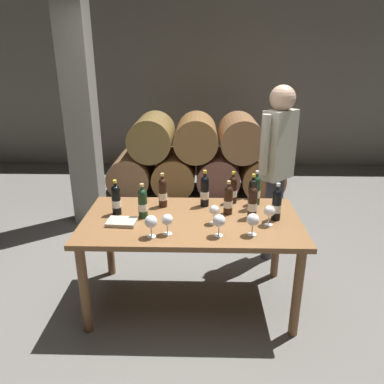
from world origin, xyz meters
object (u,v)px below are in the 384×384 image
Objects in this scene: wine_glass_0 at (214,211)px; wine_glass_1 at (269,212)px; wine_bottle_5 at (163,192)px; wine_bottle_7 at (253,194)px; wine_glass_4 at (253,220)px; wine_bottle_6 at (228,200)px; tasting_notebook at (122,222)px; wine_bottle_1 at (233,189)px; wine_bottle_9 at (277,204)px; wine_bottle_8 at (256,190)px; sommelier_presenting at (277,159)px; wine_bottle_4 at (253,202)px; wine_glass_5 at (167,220)px; wine_glass_3 at (219,221)px; wine_bottle_0 at (205,191)px; wine_bottle_3 at (116,199)px; wine_glass_2 at (151,222)px; dining_table at (191,229)px; wine_bottle_2 at (143,203)px.

wine_glass_1 is (0.41, -0.02, 0.01)m from wine_glass_0.
wine_bottle_7 is at bearing -2.92° from wine_bottle_5.
wine_glass_4 is at bearing -36.33° from wine_bottle_5.
wine_bottle_6 is 1.27× the size of tasting_notebook.
wine_bottle_1 is 0.94× the size of wine_bottle_9.
wine_bottle_8 is 0.17× the size of sommelier_presenting.
wine_bottle_4 is 0.70m from wine_glass_5.
wine_bottle_7 is 1.08m from tasting_notebook.
wine_bottle_7 is 0.63m from sommelier_presenting.
wine_bottle_1 is at bearing 76.87° from wine_glass_3.
wine_bottle_0 is at bearing -145.01° from sommelier_presenting.
wine_bottle_4 reaches higher than wine_glass_4.
wine_bottle_1 is 0.97× the size of wine_bottle_3.
tasting_notebook is (-1.18, -0.11, -0.12)m from wine_bottle_9.
wine_glass_0 is at bearing -78.56° from wine_bottle_0.
tasting_notebook is (-0.82, -0.21, -0.11)m from wine_bottle_6.
wine_bottle_3 is 1.75× the size of wine_glass_4.
wine_bottle_4 is at bearing -113.87° from sommelier_presenting.
wine_glass_3 is (-0.27, -0.31, -0.02)m from wine_bottle_4.
wine_glass_2 is (-0.03, -0.55, -0.01)m from wine_bottle_5.
wine_bottle_6 is 0.22m from wine_glass_0.
wine_bottle_5 is 0.98× the size of wine_bottle_9.
wine_bottle_9 is 1.82× the size of wine_glass_4.
wine_bottle_3 is 0.98× the size of wine_bottle_5.
wine_glass_5 reaches higher than dining_table.
wine_bottle_4 is (0.85, 0.01, 0.01)m from wine_bottle_2.
wine_bottle_8 is (0.92, 0.30, 0.01)m from wine_bottle_2.
wine_glass_1 is (1.18, -0.18, -0.01)m from wine_bottle_3.
tasting_notebook is at bearing -165.88° from wine_bottle_6.
wine_glass_1 is at bearing -9.06° from dining_table.
wine_bottle_0 is 0.35m from wine_glass_0.
wine_bottle_1 is 0.64m from wine_glass_3.
wine_bottle_3 is 0.95× the size of wine_bottle_4.
wine_bottle_3 is at bearing 141.84° from wine_glass_5.
wine_bottle_0 reaches higher than wine_bottle_5.
tasting_notebook is (-0.28, -0.34, -0.11)m from wine_bottle_5.
wine_bottle_4 is 1.00× the size of wine_bottle_7.
dining_table is at bearing -157.01° from wine_bottle_7.
wine_glass_5 is (-0.51, -0.61, -0.01)m from wine_bottle_1.
wine_bottle_5 reaches higher than wine_glass_2.
wine_glass_3 is (-0.15, -0.62, -0.01)m from wine_bottle_1.
wine_bottle_2 is 1.71× the size of wine_glass_3.
wine_bottle_5 is (0.35, 0.17, 0.00)m from wine_bottle_3.
wine_bottle_4 is 1.03× the size of wine_bottle_8.
wine_bottle_7 is 0.57m from wine_glass_3.
wine_bottle_1 is 1.70× the size of wine_glass_4.
wine_bottle_0 is 0.73m from wine_bottle_3.
wine_bottle_2 is at bearing 42.56° from tasting_notebook.
wine_glass_3 and wine_glass_4 have the same top height.
wine_bottle_0 is 0.60m from wine_glass_1.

